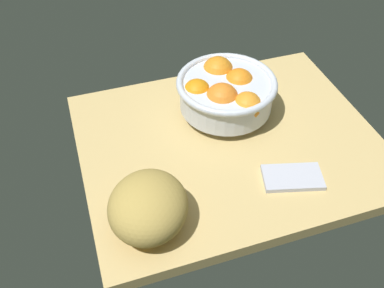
{
  "coord_description": "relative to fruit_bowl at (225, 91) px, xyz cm",
  "views": [
    {
      "loc": [
        -29.84,
        -64.01,
        68.31
      ],
      "look_at": [
        -10.1,
        -3.44,
        5.0
      ],
      "focal_mm": 40.4,
      "sensor_mm": 36.0,
      "label": 1
    }
  ],
  "objects": [
    {
      "name": "ground_plane",
      "position": [
        -2.31,
        -9.47,
        -7.73
      ],
      "size": [
        66.68,
        53.8,
        3.0
      ],
      "primitive_type": "cube",
      "color": "tan"
    },
    {
      "name": "fruit_bowl",
      "position": [
        0.0,
        0.0,
        0.0
      ],
      "size": [
        23.34,
        23.34,
        10.96
      ],
      "color": "silver",
      "rests_on": "ground"
    },
    {
      "name": "bread_loaf",
      "position": [
        -25.03,
        -25.85,
        -1.16
      ],
      "size": [
        20.04,
        20.83,
        10.13
      ],
      "primitive_type": "ellipsoid",
      "rotation": [
        0.0,
        0.0,
        1.15
      ],
      "color": "#B39548",
      "rests_on": "ground"
    },
    {
      "name": "napkin_folded",
      "position": [
        5.75,
        -24.37,
        -5.71
      ],
      "size": [
        13.6,
        9.85,
        1.05
      ],
      "primitive_type": "cube",
      "rotation": [
        0.0,
        0.0,
        -0.26
      ],
      "color": "silver",
      "rests_on": "ground"
    }
  ]
}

